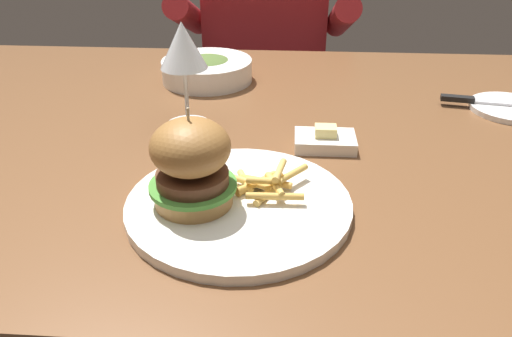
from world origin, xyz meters
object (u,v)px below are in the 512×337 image
(bread_plate, at_px, (510,108))
(diner_person, at_px, (265,80))
(main_plate, at_px, (239,205))
(burger_sandwich, at_px, (191,163))
(soup_bowl, at_px, (207,69))
(table_knife, at_px, (483,101))
(butter_dish, at_px, (325,140))
(wine_glass, at_px, (183,50))

(bread_plate, xyz_separation_m, diner_person, (-0.49, 0.64, -0.18))
(main_plate, relative_size, diner_person, 0.25)
(burger_sandwich, relative_size, diner_person, 0.11)
(burger_sandwich, xyz_separation_m, diner_person, (0.04, 1.01, -0.25))
(bread_plate, relative_size, soup_bowl, 0.76)
(table_knife, relative_size, diner_person, 0.16)
(table_knife, height_order, soup_bowl, soup_bowl)
(butter_dish, xyz_separation_m, diner_person, (-0.14, 0.82, -0.19))
(burger_sandwich, bearing_deg, butter_dish, 48.01)
(wine_glass, relative_size, table_knife, 0.94)
(table_knife, height_order, butter_dish, butter_dish)
(main_plate, bearing_deg, soup_bowl, 103.35)
(main_plate, xyz_separation_m, butter_dish, (0.12, 0.19, 0.00))
(soup_bowl, height_order, diner_person, diner_person)
(soup_bowl, bearing_deg, butter_dish, -51.97)
(burger_sandwich, xyz_separation_m, table_knife, (0.48, 0.38, -0.06))
(burger_sandwich, bearing_deg, soup_bowl, 96.86)
(wine_glass, height_order, butter_dish, wine_glass)
(main_plate, distance_m, table_knife, 0.56)
(butter_dish, distance_m, soup_bowl, 0.38)
(table_knife, height_order, diner_person, diner_person)
(main_plate, bearing_deg, wine_glass, 114.24)
(soup_bowl, xyz_separation_m, diner_person, (0.10, 0.52, -0.20))
(table_knife, bearing_deg, soup_bowl, 167.68)
(soup_bowl, bearing_deg, diner_person, 79.26)
(bread_plate, height_order, diner_person, diner_person)
(butter_dish, relative_size, soup_bowl, 0.50)
(burger_sandwich, bearing_deg, wine_glass, 102.43)
(main_plate, xyz_separation_m, bread_plate, (0.47, 0.36, -0.00))
(butter_dish, distance_m, diner_person, 0.85)
(table_knife, bearing_deg, butter_dish, -149.05)
(wine_glass, relative_size, soup_bowl, 0.94)
(main_plate, relative_size, burger_sandwich, 2.25)
(main_plate, bearing_deg, butter_dish, 57.29)
(main_plate, distance_m, diner_person, 1.02)
(butter_dish, height_order, diner_person, diner_person)
(burger_sandwich, bearing_deg, bread_plate, 34.96)
(bread_plate, distance_m, soup_bowl, 0.60)
(wine_glass, bearing_deg, main_plate, -65.76)
(burger_sandwich, height_order, bread_plate, burger_sandwich)
(table_knife, relative_size, butter_dish, 1.99)
(main_plate, xyz_separation_m, table_knife, (0.42, 0.37, 0.01))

